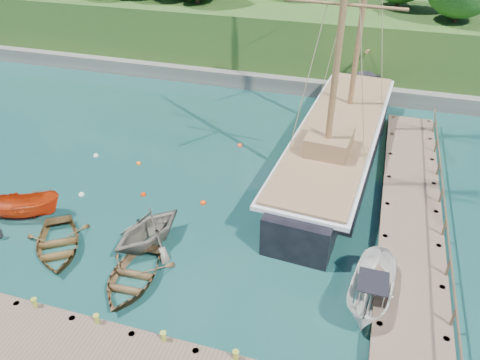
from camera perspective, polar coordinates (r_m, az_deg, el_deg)
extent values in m
plane|color=#153832|center=(24.09, -8.40, -9.28)|extent=(160.00, 160.00, 0.00)
cube|color=brown|center=(27.79, 20.15, -3.25)|extent=(3.20, 24.00, 0.12)
cube|color=#31271A|center=(27.88, 20.09, -3.52)|extent=(3.20, 24.00, 0.20)
cylinder|color=#31271A|center=(38.09, 18.00, 6.59)|extent=(0.28, 0.28, 1.10)
cylinder|color=#31271A|center=(38.30, 21.86, 5.94)|extent=(0.28, 0.28, 1.10)
cylinder|color=olive|center=(22.99, -23.28, -14.95)|extent=(0.26, 0.26, 0.45)
cylinder|color=olive|center=(21.52, -16.70, -17.32)|extent=(0.26, 0.26, 0.45)
cylinder|color=olive|center=(20.40, -9.09, -19.73)|extent=(0.26, 0.26, 0.45)
imported|color=brown|center=(25.98, -21.24, -7.92)|extent=(5.21, 5.58, 0.94)
imported|color=#6A6558|center=(25.05, -10.97, -7.62)|extent=(4.96, 5.27, 2.22)
imported|color=brown|center=(23.18, -12.92, -12.00)|extent=(3.50, 4.70, 0.93)
imported|color=#BF340C|center=(28.99, -24.54, -4.05)|extent=(4.40, 2.94, 1.59)
imported|color=silver|center=(22.43, 15.42, -14.41)|extent=(2.42, 5.08, 1.89)
cube|color=black|center=(31.62, 11.61, 3.44)|extent=(6.01, 15.35, 3.12)
cube|color=black|center=(40.26, 14.36, 9.79)|extent=(3.03, 4.91, 2.81)
cube|color=black|center=(24.57, 7.65, -5.84)|extent=(3.70, 4.11, 2.97)
cube|color=silver|center=(30.91, 11.93, 5.88)|extent=(6.42, 20.06, 0.25)
cube|color=brown|center=(30.80, 11.98, 6.29)|extent=(5.95, 19.60, 0.12)
cube|color=brown|center=(27.69, 10.84, 4.61)|extent=(2.66, 3.18, 1.20)
cylinder|color=brown|center=(42.61, 15.70, 15.18)|extent=(0.77, 6.90, 1.69)
cylinder|color=brown|center=(24.54, 12.30, 18.46)|extent=(0.36, 0.36, 15.25)
sphere|color=silver|center=(29.63, -18.74, -1.76)|extent=(0.35, 0.35, 0.35)
sphere|color=red|center=(28.66, -11.69, -1.80)|extent=(0.33, 0.33, 0.33)
sphere|color=red|center=(27.47, -4.52, -2.85)|extent=(0.36, 0.36, 0.36)
sphere|color=white|center=(27.55, 2.76, -2.65)|extent=(0.30, 0.30, 0.30)
sphere|color=#D6590A|center=(31.79, -12.24, 1.92)|extent=(0.33, 0.33, 0.33)
sphere|color=#F2421D|center=(33.18, -0.02, 4.16)|extent=(0.37, 0.37, 0.37)
sphere|color=silver|center=(33.45, -17.16, 2.81)|extent=(0.34, 0.34, 0.34)
cube|color=#474744|center=(45.74, -5.41, 13.28)|extent=(50.00, 4.00, 1.40)
cube|color=#29491B|center=(50.36, -2.95, 18.13)|extent=(50.00, 14.00, 6.00)
cylinder|color=#382616|center=(43.81, 24.89, 17.98)|extent=(0.36, 0.36, 1.40)
cylinder|color=#382616|center=(44.80, 25.03, 18.24)|extent=(0.36, 0.36, 1.40)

